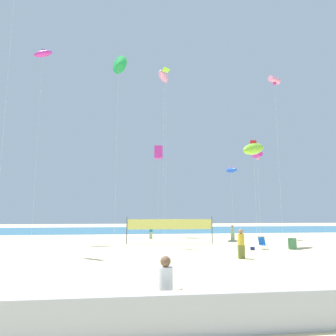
# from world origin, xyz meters

# --- Properties ---
(ground_plane) EXTENTS (120.00, 120.00, 0.00)m
(ground_plane) POSITION_xyz_m (0.00, 0.00, 0.00)
(ground_plane) COLOR beige
(ocean_band) EXTENTS (120.00, 20.00, 0.01)m
(ocean_band) POSITION_xyz_m (0.00, 33.02, 0.00)
(ocean_band) COLOR teal
(ocean_band) RESTS_ON ground
(boardwalk_ledge) EXTENTS (28.00, 0.44, 0.93)m
(boardwalk_ledge) POSITION_xyz_m (0.00, -10.08, 0.47)
(boardwalk_ledge) COLOR #B7B7BC
(boardwalk_ledge) RESTS_ON ground
(mother_figure) EXTENTS (0.38, 0.38, 1.66)m
(mother_figure) POSITION_xyz_m (-1.55, -9.27, 0.88)
(mother_figure) COLOR #EA7260
(mother_figure) RESTS_ON ground
(toddler_figure) EXTENTS (0.19, 0.19, 0.82)m
(toddler_figure) POSITION_xyz_m (-1.14, -9.14, 0.44)
(toddler_figure) COLOR olive
(toddler_figure) RESTS_ON ground
(beachgoer_teal_shirt) EXTENTS (0.35, 0.35, 1.53)m
(beachgoer_teal_shirt) POSITION_xyz_m (-0.22, 15.88, 0.81)
(beachgoer_teal_shirt) COLOR #99B28C
(beachgoer_teal_shirt) RESTS_ON ground
(beachgoer_mustard_shirt) EXTENTS (0.41, 0.41, 1.78)m
(beachgoer_mustard_shirt) POSITION_xyz_m (4.30, 1.03, 0.95)
(beachgoer_mustard_shirt) COLOR olive
(beachgoer_mustard_shirt) RESTS_ON ground
(beachgoer_sage_shirt) EXTENTS (0.35, 0.35, 1.54)m
(beachgoer_sage_shirt) POSITION_xyz_m (7.81, 12.84, 0.82)
(beachgoer_sage_shirt) COLOR #99B28C
(beachgoer_sage_shirt) RESTS_ON ground
(folding_beach_chair) EXTENTS (0.52, 0.65, 0.89)m
(folding_beach_chair) POSITION_xyz_m (7.69, 5.56, 0.47)
(folding_beach_chair) COLOR #1959B2
(folding_beach_chair) RESTS_ON ground
(trash_barrel) EXTENTS (0.62, 0.62, 0.82)m
(trash_barrel) POSITION_xyz_m (9.91, 5.19, 0.41)
(trash_barrel) COLOR #3F7F4C
(trash_barrel) RESTS_ON ground
(volleyball_net) EXTENTS (7.83, 0.17, 2.40)m
(volleyball_net) POSITION_xyz_m (1.14, 10.39, 1.63)
(volleyball_net) COLOR #4C4C51
(volleyball_net) RESTS_ON ground
(beach_handbag) EXTENTS (0.30, 0.15, 0.24)m
(beach_handbag) POSITION_xyz_m (6.63, 4.98, 0.12)
(beach_handbag) COLOR navy
(beach_handbag) RESTS_ON ground
(kite_pink_tube) EXTENTS (1.52, 1.22, 17.01)m
(kite_pink_tube) POSITION_xyz_m (12.47, 11.60, 16.63)
(kite_pink_tube) COLOR silver
(kite_pink_tube) RESTS_ON ground
(kite_magenta_tube) EXTENTS (0.79, 1.33, 9.33)m
(kite_magenta_tube) POSITION_xyz_m (11.28, 14.01, 9.00)
(kite_magenta_tube) COLOR silver
(kite_magenta_tube) RESTS_ON ground
(kite_green_delta) EXTENTS (1.49, 1.34, 17.07)m
(kite_green_delta) POSITION_xyz_m (-3.75, 9.14, 16.19)
(kite_green_delta) COLOR silver
(kite_green_delta) RESTS_ON ground
(kite_lime_inflatable) EXTENTS (2.99, 2.43, 8.99)m
(kite_lime_inflatable) POSITION_xyz_m (7.98, 7.21, 8.20)
(kite_lime_inflatable) COLOR silver
(kite_lime_inflatable) RESTS_ON ground
(kite_magenta_box) EXTENTS (1.07, 1.07, 10.64)m
(kite_magenta_box) POSITION_xyz_m (0.79, 18.19, 9.89)
(kite_magenta_box) COLOR silver
(kite_magenta_box) RESTS_ON ground
(kite_magenta_inflatable) EXTENTS (1.89, 0.68, 19.20)m
(kite_magenta_inflatable) POSITION_xyz_m (-11.50, 12.72, 18.63)
(kite_magenta_inflatable) COLOR silver
(kite_magenta_inflatable) RESTS_ON ground
(kite_blue_inflatable) EXTENTS (1.35, 1.94, 8.49)m
(kite_blue_inflatable) POSITION_xyz_m (9.97, 18.86, 7.98)
(kite_blue_inflatable) COLOR silver
(kite_blue_inflatable) RESTS_ON ground
(kite_lime_diamond) EXTENTS (0.78, 0.79, 15.86)m
(kite_lime_diamond) POSITION_xyz_m (0.56, 8.63, 15.34)
(kite_lime_diamond) COLOR silver
(kite_lime_diamond) RESTS_ON ground
(kite_pink_inflatable) EXTENTS (1.91, 2.94, 19.15)m
(kite_pink_inflatable) POSITION_xyz_m (1.10, 15.83, 18.39)
(kite_pink_inflatable) COLOR silver
(kite_pink_inflatable) RESTS_ON ground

